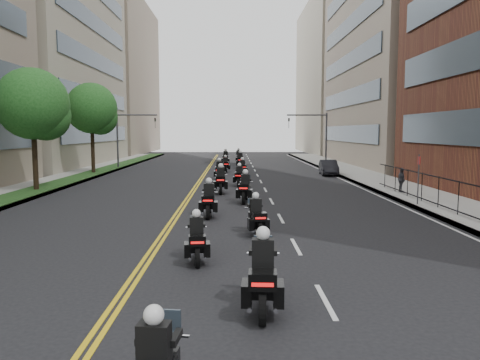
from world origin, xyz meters
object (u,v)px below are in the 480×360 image
object	(u,v)px
motorcycle_3	(256,218)
motorcycle_9	(242,168)
motorcycle_8	(219,171)
motorcycle_7	(239,177)
motorcycle_12	(226,159)
motorcycle_2	(197,241)
motorcycle_5	(245,189)
motorcycle_10	(226,165)
pedestrian_c	(401,180)
motorcycle_6	(221,181)
motorcycle_4	(209,201)
motorcycle_1	(263,278)
motorcycle_11	(240,161)
parked_sedan	(329,167)
motorcycle_13	(239,157)

from	to	relation	value
motorcycle_3	motorcycle_9	bearing A→B (deg)	82.78
motorcycle_8	motorcycle_3	bearing A→B (deg)	-84.03
motorcycle_7	motorcycle_12	world-z (taller)	motorcycle_12
motorcycle_2	motorcycle_5	size ratio (longest dim) A/B	0.87
motorcycle_10	motorcycle_9	bearing A→B (deg)	-70.95
motorcycle_5	motorcycle_9	xyz separation A→B (m)	(0.15, 15.36, -0.09)
pedestrian_c	motorcycle_5	bearing A→B (deg)	103.40
motorcycle_6	motorcycle_8	bearing A→B (deg)	91.92
motorcycle_4	motorcycle_5	world-z (taller)	motorcycle_5
motorcycle_1	motorcycle_6	xyz separation A→B (m)	(-1.40, 18.89, 0.02)
motorcycle_4	pedestrian_c	world-z (taller)	motorcycle_4
motorcycle_7	motorcycle_11	world-z (taller)	motorcycle_11
motorcycle_11	pedestrian_c	world-z (taller)	motorcycle_11
motorcycle_12	motorcycle_5	bearing A→B (deg)	-86.37
motorcycle_3	motorcycle_8	distance (m)	19.53
motorcycle_4	motorcycle_8	bearing A→B (deg)	89.90
motorcycle_9	parked_sedan	world-z (taller)	motorcycle_9
motorcycle_6	parked_sedan	world-z (taller)	motorcycle_6
motorcycle_5	motorcycle_13	world-z (taller)	motorcycle_13
motorcycle_10	motorcycle_11	bearing A→B (deg)	65.87
motorcycle_12	pedestrian_c	world-z (taller)	motorcycle_12
motorcycle_2	motorcycle_11	distance (m)	34.31
motorcycle_8	motorcycle_1	bearing A→B (deg)	-86.05
motorcycle_3	parked_sedan	bearing A→B (deg)	65.02
motorcycle_12	pedestrian_c	bearing A→B (deg)	-64.99
motorcycle_7	motorcycle_13	distance (m)	23.01
motorcycle_9	motorcycle_13	xyz separation A→B (m)	(-0.16, 15.26, 0.09)
motorcycle_9	motorcycle_10	xyz separation A→B (m)	(-1.51, 3.25, 0.02)
motorcycle_4	motorcycle_8	world-z (taller)	motorcycle_4
motorcycle_2	motorcycle_9	bearing A→B (deg)	80.20
motorcycle_1	motorcycle_8	size ratio (longest dim) A/B	1.05
motorcycle_2	motorcycle_6	bearing A→B (deg)	83.04
motorcycle_4	motorcycle_13	distance (m)	34.80
motorcycle_10	motorcycle_13	world-z (taller)	motorcycle_13
motorcycle_7	motorcycle_11	size ratio (longest dim) A/B	0.86
motorcycle_9	motorcycle_13	size ratio (longest dim) A/B	0.87
parked_sedan	motorcycle_9	bearing A→B (deg)	-173.33
pedestrian_c	motorcycle_3	bearing A→B (deg)	135.60
motorcycle_6	motorcycle_8	size ratio (longest dim) A/B	1.08
motorcycle_10	motorcycle_12	distance (m)	8.24
motorcycle_13	motorcycle_5	bearing A→B (deg)	-95.45
motorcycle_8	motorcycle_11	xyz separation A→B (m)	(1.81, 11.32, 0.06)
motorcycle_9	pedestrian_c	xyz separation A→B (m)	(9.29, -12.45, 0.27)
motorcycle_4	motorcycle_11	xyz separation A→B (m)	(1.79, 27.06, 0.04)
motorcycle_2	motorcycle_4	world-z (taller)	motorcycle_4
motorcycle_13	motorcycle_6	bearing A→B (deg)	-98.44
motorcycle_9	pedestrian_c	distance (m)	15.54
motorcycle_7	motorcycle_10	world-z (taller)	motorcycle_7
motorcycle_1	motorcycle_5	xyz separation A→B (m)	(0.00, 15.14, -0.01)
motorcycle_5	motorcycle_11	bearing A→B (deg)	96.62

